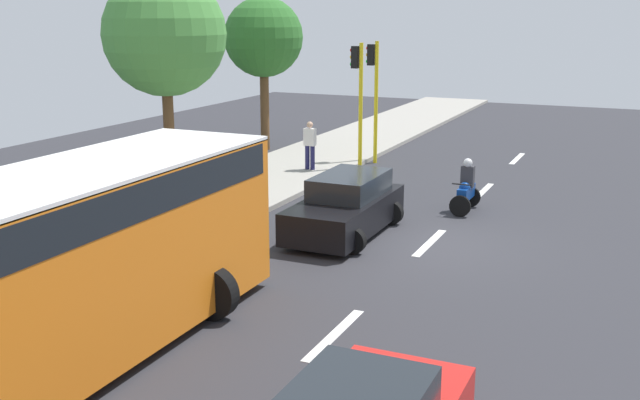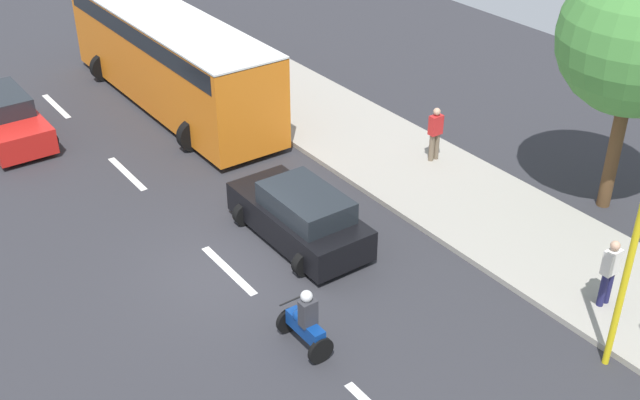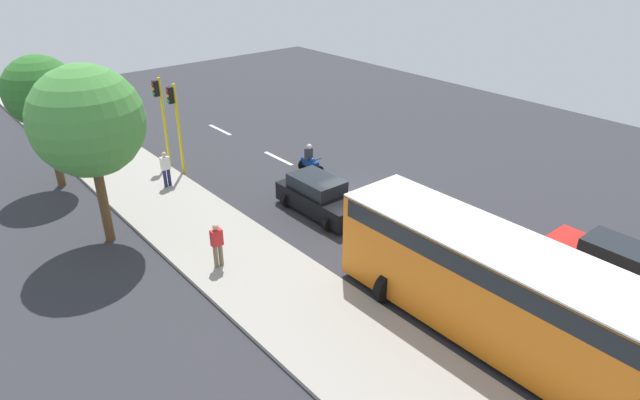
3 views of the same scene
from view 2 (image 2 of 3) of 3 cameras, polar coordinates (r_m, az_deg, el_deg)
The scene contains 13 objects.
ground_plane at distance 19.62m, azimuth -6.56°, elevation -5.16°, with size 40.00×60.00×0.10m, color #2D2D33.
sidewalk at distance 23.11m, azimuth 8.60°, elevation 1.08°, with size 4.00×60.00×0.15m, color #9E998E.
lane_stripe_mid at distance 19.58m, azimuth -6.57°, elevation -5.03°, with size 0.20×2.40×0.01m, color white.
lane_stripe_south at distance 24.27m, azimuth -13.66°, elevation 1.85°, with size 0.20×2.40×0.01m, color white.
lane_stripe_far_south at distance 29.43m, azimuth -18.39°, elevation 6.40°, with size 0.20×2.40×0.01m, color white.
car_red at distance 27.21m, azimuth -21.60°, elevation 5.42°, with size 2.17×4.20×1.52m.
car_black at distance 20.21m, azimuth -1.44°, elevation -1.15°, with size 2.19×4.23×1.52m.
city_bus at distance 27.91m, azimuth -10.73°, elevation 10.25°, with size 3.20×11.00×3.16m.
motorcycle at distance 16.87m, azimuth -1.08°, elevation -8.84°, with size 0.60×1.30×1.53m.
pedestrian_near_signal at distance 18.78m, azimuth 20.05°, elevation -4.79°, with size 0.40×0.24×1.69m.
pedestrian_by_tree at distance 23.91m, azimuth 8.26°, elevation 4.83°, with size 0.40×0.24×1.69m.
traffic_light_corner at distance 16.31m, azimuth 21.75°, elevation -2.99°, with size 0.49×0.24×4.50m.
street_tree_center at distance 21.47m, azimuth 21.85°, elevation 10.74°, with size 4.01×4.01×6.84m.
Camera 2 is at (-7.37, -14.11, 11.41)m, focal length 44.63 mm.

